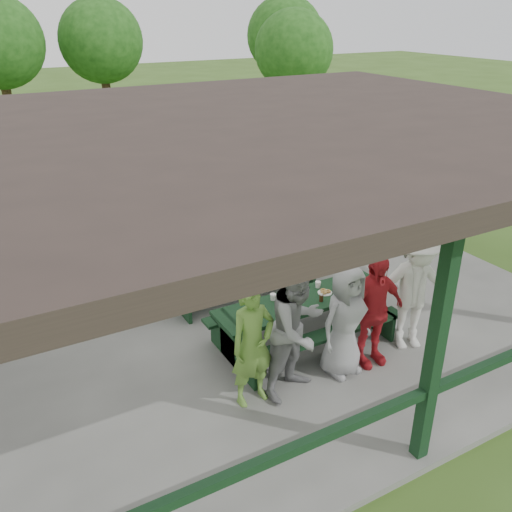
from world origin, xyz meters
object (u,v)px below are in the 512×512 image
picnic_table_near (303,314)px  pickup_truck (149,155)px  picnic_table_far (237,266)px  spectator_grey (274,221)px  contestant_white_fedora (415,289)px  spectator_lblue (202,236)px  contestant_red (373,311)px  spectator_blue (110,235)px  contestant_grey_left (298,328)px  contestant_grey_mid (345,321)px  contestant_green (253,345)px  farm_trailer (10,181)px

picnic_table_near → pickup_truck: bearing=84.0°
picnic_table_far → spectator_grey: 1.67m
contestant_white_fedora → spectator_lblue: bearing=134.6°
picnic_table_far → spectator_lblue: 0.95m
picnic_table_near → contestant_red: (0.54, -0.91, 0.38)m
contestant_white_fedora → spectator_grey: (-0.10, 3.82, -0.19)m
spectator_blue → contestant_red: bearing=106.4°
contestant_grey_left → contestant_red: bearing=-17.8°
picnic_table_near → pickup_truck: 10.23m
picnic_table_far → contestant_grey_mid: contestant_grey_mid is taller
pickup_truck → contestant_grey_left: bearing=170.2°
contestant_grey_left → spectator_blue: (-1.26, 4.27, 0.00)m
contestant_red → contestant_green: bearing=-178.9°
contestant_green → contestant_grey_mid: contestant_green is taller
contestant_white_fedora → spectator_lblue: contestant_white_fedora is taller
picnic_table_near → spectator_lblue: size_ratio=1.70×
spectator_lblue → spectator_grey: (1.64, 0.11, -0.03)m
contestant_green → contestant_red: contestant_red is taller
contestant_grey_mid → spectator_lblue: contestant_grey_mid is taller
contestant_white_fedora → spectator_blue: (-3.33, 4.23, 0.00)m
contestant_grey_left → pickup_truck: 11.24m
picnic_table_near → contestant_white_fedora: (1.35, -0.87, 0.49)m
contestant_green → spectator_blue: bearing=95.0°
picnic_table_far → contestant_grey_mid: bearing=-86.7°
contestant_green → contestant_grey_left: bearing=-12.7°
picnic_table_near → contestant_grey_mid: bearing=-85.5°
picnic_table_near → spectator_blue: (-1.98, 3.36, 0.49)m
contestant_grey_left → spectator_blue: 4.46m
contestant_grey_left → contestant_red: size_ratio=1.12×
contestant_grey_left → spectator_lblue: bearing=67.0°
picnic_table_near → spectator_blue: 3.93m
contestant_red → pickup_truck: bearing=91.1°
spectator_blue → picnic_table_far: bearing=129.9°
spectator_blue → farm_trailer: bearing=-94.6°
spectator_lblue → contestant_white_fedora: bearing=115.7°
contestant_green → contestant_red: (1.87, -0.09, 0.01)m
contestant_red → spectator_grey: (0.70, 3.86, -0.08)m
contestant_grey_left → spectator_grey: contestant_grey_left is taller
contestant_grey_left → spectator_grey: bearing=44.9°
contestant_green → spectator_lblue: 3.77m
picnic_table_near → contestant_grey_left: (-0.72, -0.91, 0.48)m
contestant_green → spectator_blue: (-0.65, 4.18, 0.12)m
picnic_table_near → spectator_lblue: 2.89m
contestant_green → spectator_blue: size_ratio=0.88×
contestant_red → pickup_truck: size_ratio=0.36×
contestant_grey_mid → spectator_blue: (-2.05, 4.25, 0.14)m
picnic_table_near → spectator_grey: spectator_grey is taller
contestant_green → farm_trailer: 10.47m
contestant_grey_left → spectator_lblue: 3.77m
picnic_table_near → contestant_green: (-1.33, -0.82, 0.37)m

